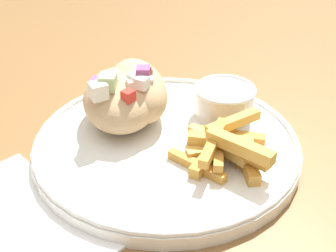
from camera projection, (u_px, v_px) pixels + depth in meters
table at (187, 184)px, 0.56m from camera, size 1.32×1.32×0.72m
napkin at (19, 221)px, 0.42m from camera, size 0.18×0.10×0.00m
plate at (168, 145)px, 0.50m from camera, size 0.28×0.28×0.02m
pita_sandwich_near at (121, 98)px, 0.52m from camera, size 0.14×0.14×0.07m
pita_sandwich_far at (137, 90)px, 0.53m from camera, size 0.13×0.11×0.07m
fries_pile at (225, 145)px, 0.47m from camera, size 0.12×0.11×0.04m
sauce_ramekin at (224, 100)px, 0.53m from camera, size 0.07×0.07×0.04m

